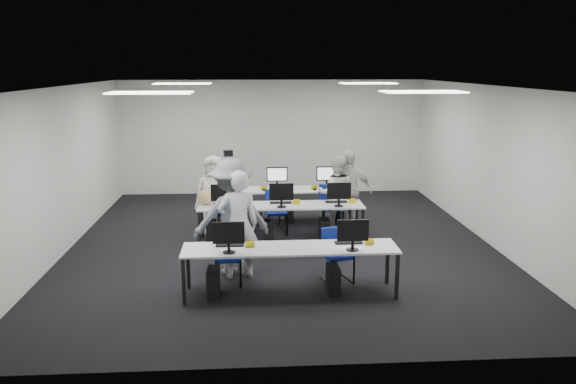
{
  "coord_description": "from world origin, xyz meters",
  "views": [
    {
      "loc": [
        -0.56,
        -10.32,
        3.38
      ],
      "look_at": [
        0.13,
        0.13,
        1.0
      ],
      "focal_mm": 35.0,
      "sensor_mm": 36.0,
      "label": 1
    }
  ],
  "objects": [
    {
      "name": "chair_5",
      "position": [
        -0.97,
        1.09,
        0.29
      ],
      "size": [
        0.51,
        0.55,
        0.91
      ],
      "rotation": [
        0.0,
        0.0,
        -0.16
      ],
      "color": "navy",
      "rests_on": "ground"
    },
    {
      "name": "chair_4",
      "position": [
        1.15,
        0.88,
        0.3
      ],
      "size": [
        0.58,
        0.61,
        0.94
      ],
      "rotation": [
        0.0,
        0.0,
        -0.29
      ],
      "color": "navy",
      "rests_on": "ground"
    },
    {
      "name": "chair_1",
      "position": [
        0.78,
        -1.95,
        0.27
      ],
      "size": [
        0.53,
        0.56,
        0.85
      ],
      "rotation": [
        0.0,
        0.0,
        0.31
      ],
      "color": "navy",
      "rests_on": "ground"
    },
    {
      "name": "chair_3",
      "position": [
        -0.07,
        0.76,
        0.27
      ],
      "size": [
        0.46,
        0.49,
        0.85
      ],
      "rotation": [
        0.0,
        0.0,
        0.1
      ],
      "color": "navy",
      "rests_on": "ground"
    },
    {
      "name": "equipment_front",
      "position": [
        -0.19,
        -2.42,
        0.36
      ],
      "size": [
        2.51,
        0.41,
        1.19
      ],
      "color": "#0C49A0",
      "rests_on": "desk_front"
    },
    {
      "name": "student_1",
      "position": [
        1.17,
        0.81,
        0.79
      ],
      "size": [
        0.85,
        0.7,
        1.58
      ],
      "primitive_type": "imported",
      "rotation": [
        0.0,
        0.0,
        3.0
      ],
      "color": "silver",
      "rests_on": "ground"
    },
    {
      "name": "chair_2",
      "position": [
        -1.02,
        0.85,
        0.26
      ],
      "size": [
        0.48,
        0.51,
        0.82
      ],
      "rotation": [
        0.0,
        0.0,
        -0.21
      ],
      "color": "navy",
      "rests_on": "ground"
    },
    {
      "name": "room",
      "position": [
        0.0,
        0.0,
        1.5
      ],
      "size": [
        9.0,
        9.02,
        3.0
      ],
      "color": "black",
      "rests_on": "ground"
    },
    {
      "name": "equipment_back",
      "position": [
        0.19,
        1.62,
        0.36
      ],
      "size": [
        2.91,
        0.41,
        1.19
      ],
      "color": "white",
      "rests_on": "desk_back"
    },
    {
      "name": "handbag",
      "position": [
        -1.45,
        0.31,
        0.87
      ],
      "size": [
        0.39,
        0.3,
        0.28
      ],
      "primitive_type": "ellipsoid",
      "rotation": [
        0.0,
        0.0,
        -0.26
      ],
      "color": "tan",
      "rests_on": "desk_mid"
    },
    {
      "name": "ceiling_panels",
      "position": [
        0.0,
        0.0,
        2.98
      ],
      "size": [
        5.2,
        4.6,
        0.02
      ],
      "color": "white",
      "rests_on": "room"
    },
    {
      "name": "dslr_camera",
      "position": [
        -0.93,
        -1.29,
        1.98
      ],
      "size": [
        0.18,
        0.21,
        0.1
      ],
      "primitive_type": "cube",
      "rotation": [
        0.0,
        0.0,
        3.36
      ],
      "color": "black",
      "rests_on": "photographer"
    },
    {
      "name": "desk_front",
      "position": [
        0.0,
        -2.4,
        0.68
      ],
      "size": [
        3.2,
        0.7,
        0.73
      ],
      "color": "#ABAEB0",
      "rests_on": "ground"
    },
    {
      "name": "chair_7",
      "position": [
        1.12,
        1.15,
        0.3
      ],
      "size": [
        0.62,
        0.64,
        0.95
      ],
      "rotation": [
        0.0,
        0.0,
        -0.37
      ],
      "color": "navy",
      "rests_on": "ground"
    },
    {
      "name": "student_2",
      "position": [
        -1.33,
        0.91,
        0.79
      ],
      "size": [
        0.82,
        0.58,
        1.59
      ],
      "primitive_type": "imported",
      "rotation": [
        0.0,
        0.0,
        -0.11
      ],
      "color": "silver",
      "rests_on": "ground"
    },
    {
      "name": "equipment_mid",
      "position": [
        -0.19,
        0.18,
        0.36
      ],
      "size": [
        2.91,
        0.41,
        1.19
      ],
      "color": "white",
      "rests_on": "desk_mid"
    },
    {
      "name": "desk_back",
      "position": [
        0.0,
        1.6,
        0.68
      ],
      "size": [
        3.2,
        0.7,
        0.73
      ],
      "color": "#ABAEB0",
      "rests_on": "ground"
    },
    {
      "name": "chair_0",
      "position": [
        -0.94,
        -1.92,
        0.26
      ],
      "size": [
        0.41,
        0.45,
        0.84
      ],
      "rotation": [
        0.0,
        0.0,
        0.01
      ],
      "color": "navy",
      "rests_on": "ground"
    },
    {
      "name": "photographer",
      "position": [
        -0.89,
        -1.47,
        0.96
      ],
      "size": [
        1.36,
        0.96,
        1.92
      ],
      "primitive_type": "imported",
      "rotation": [
        0.0,
        0.0,
        3.36
      ],
      "color": "slate",
      "rests_on": "ground"
    },
    {
      "name": "chair_6",
      "position": [
        -0.12,
        1.03,
        0.28
      ],
      "size": [
        0.53,
        0.57,
        0.9
      ],
      "rotation": [
        0.0,
        0.0,
        0.22
      ],
      "color": "navy",
      "rests_on": "ground"
    },
    {
      "name": "student_3",
      "position": [
        1.44,
        0.95,
        0.84
      ],
      "size": [
        1.05,
        0.62,
        1.68
      ],
      "primitive_type": "imported",
      "rotation": [
        0.0,
        0.0,
        -0.22
      ],
      "color": "silver",
      "rests_on": "ground"
    },
    {
      "name": "desk_mid",
      "position": [
        0.0,
        0.2,
        0.68
      ],
      "size": [
        3.2,
        0.7,
        0.73
      ],
      "color": "#ABAEB0",
      "rests_on": "ground"
    },
    {
      "name": "student_0",
      "position": [
        -0.78,
        -1.67,
        0.89
      ],
      "size": [
        0.71,
        0.53,
        1.78
      ],
      "primitive_type": "imported",
      "rotation": [
        0.0,
        0.0,
        3.32
      ],
      "color": "silver",
      "rests_on": "ground"
    }
  ]
}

